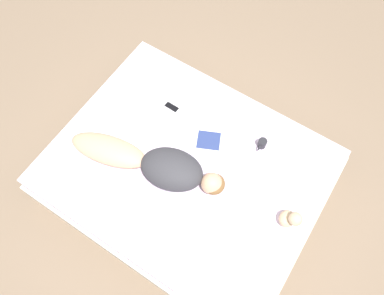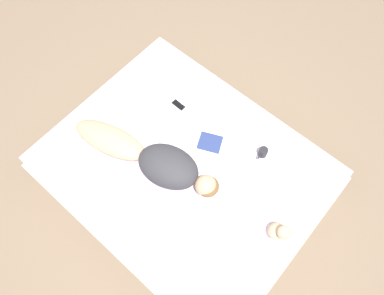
# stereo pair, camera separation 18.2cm
# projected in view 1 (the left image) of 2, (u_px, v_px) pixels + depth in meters

# --- Properties ---
(ground_plane) EXTENTS (12.00, 12.00, 0.00)m
(ground_plane) POSITION_uv_depth(u_px,v_px,m) (188.00, 185.00, 3.46)
(ground_plane) COLOR #7A6651
(bed) EXTENTS (1.75, 2.20, 0.47)m
(bed) POSITION_uv_depth(u_px,v_px,m) (187.00, 176.00, 3.25)
(bed) COLOR beige
(bed) RESTS_ON ground_plane
(person) EXTENTS (0.56, 1.32, 0.21)m
(person) POSITION_uv_depth(u_px,v_px,m) (154.00, 164.00, 2.94)
(person) COLOR tan
(person) RESTS_ON bed
(open_magazine) EXTENTS (0.58, 0.47, 0.01)m
(open_magazine) POSITION_uv_depth(u_px,v_px,m) (210.00, 128.00, 3.18)
(open_magazine) COLOR white
(open_magazine) RESTS_ON bed
(coffee_mug) EXTENTS (0.11, 0.07, 0.09)m
(coffee_mug) POSITION_uv_depth(u_px,v_px,m) (262.00, 144.00, 3.07)
(coffee_mug) COLOR #232328
(coffee_mug) RESTS_ON bed
(cell_phone) EXTENTS (0.07, 0.15, 0.01)m
(cell_phone) POSITION_uv_depth(u_px,v_px,m) (172.00, 107.00, 3.27)
(cell_phone) COLOR silver
(cell_phone) RESTS_ON bed
(plush_toy) EXTENTS (0.13, 0.16, 0.20)m
(plush_toy) POSITION_uv_depth(u_px,v_px,m) (290.00, 219.00, 2.75)
(plush_toy) COLOR #D1B289
(plush_toy) RESTS_ON bed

